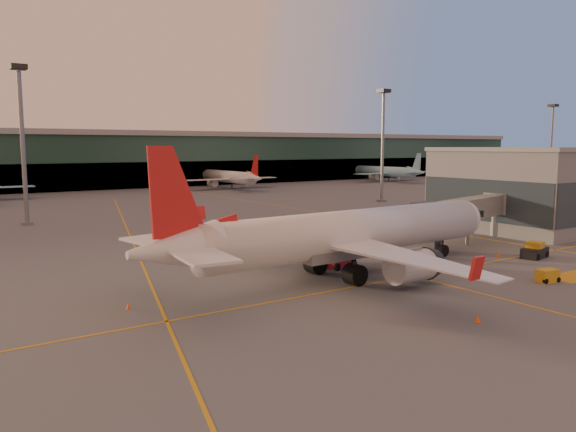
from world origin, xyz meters
TOP-DOWN VIEW (x-y plane):
  - ground at (0.00, 0.00)m, footprint 600.00×600.00m
  - taxi_markings at (-7.32, 44.49)m, footprint 100.12×173.00m
  - terminal at (0.00, 141.79)m, footprint 400.00×20.00m
  - gate_building at (41.93, 17.93)m, footprint 18.40×22.40m
  - mast_west_near at (-20.00, 66.00)m, footprint 2.40×2.40m
  - mast_east_near at (55.00, 62.00)m, footprint 2.40×2.40m
  - mast_east_far at (130.00, 66.00)m, footprint 2.40×2.40m
  - main_airplane at (-1.20, 8.46)m, footprint 42.36×38.13m
  - jet_bridge at (25.57, 14.09)m, footprint 23.35×8.33m
  - catering_truck at (1.27, 12.48)m, footprint 5.57×3.69m
  - gpu_cart at (13.73, -3.81)m, footprint 2.25×1.57m
  - pushback_tug at (23.43, 3.60)m, footprint 3.87×2.53m
  - cone_nose at (20.37, 6.25)m, footprint 0.44×0.44m
  - cone_tail at (-21.99, 9.72)m, footprint 0.38×0.38m
  - cone_wing_right at (-1.99, -7.91)m, footprint 0.43×0.43m
  - cone_wing_left at (-1.62, 27.44)m, footprint 0.41×0.41m
  - cone_fwd at (14.92, 5.32)m, footprint 0.44×0.44m

SIDE VIEW (x-z plane):
  - ground at x=0.00m, z-range 0.00..0.00m
  - taxi_markings at x=-7.32m, z-range 0.00..0.01m
  - cone_tail at x=-21.99m, z-range -0.01..0.47m
  - cone_wing_left at x=-1.62m, z-range -0.01..0.51m
  - cone_wing_right at x=-1.99m, z-range -0.01..0.54m
  - cone_nose at x=20.37m, z-range -0.01..0.55m
  - cone_fwd at x=14.92m, z-range -0.01..0.55m
  - gpu_cart at x=13.73m, z-range -0.01..1.20m
  - pushback_tug at x=23.43m, z-range -0.17..1.67m
  - catering_truck at x=1.27m, z-range 0.27..4.26m
  - main_airplane at x=-1.20m, z-range -2.24..10.55m
  - jet_bridge at x=25.57m, z-range 1.23..7.42m
  - gate_building at x=41.93m, z-range -0.01..12.59m
  - terminal at x=0.00m, z-range -0.04..17.56m
  - mast_west_near at x=-20.00m, z-range 2.06..27.66m
  - mast_east_near at x=55.00m, z-range 2.06..27.66m
  - mast_east_far at x=130.00m, z-range 2.06..27.66m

